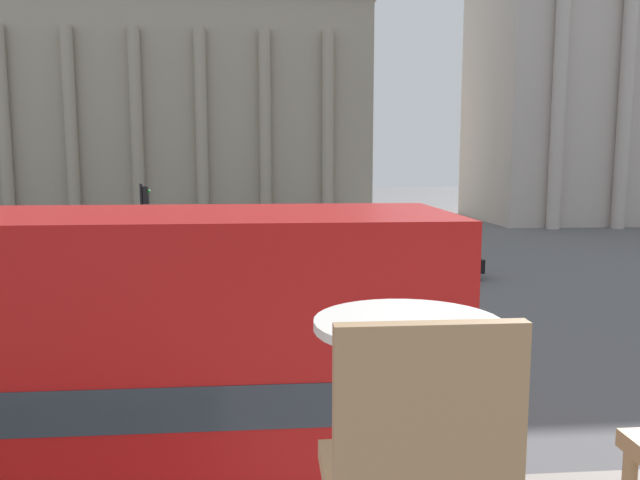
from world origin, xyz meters
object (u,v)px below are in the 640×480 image
cafe_chair_0 (415,479)px  pedestrian_white (173,267)px  traffic_light_near (384,289)px  pedestrian_yellow (336,301)px  plaza_building_left (154,113)px  car_silver (150,256)px  cafe_dining_table (407,379)px  traffic_light_far (144,217)px  traffic_light_mid (69,245)px  pedestrian_black (154,243)px  car_black (426,261)px

cafe_chair_0 → pedestrian_white: bearing=92.4°
traffic_light_near → pedestrian_yellow: 4.46m
pedestrian_white → plaza_building_left: bearing=70.0°
car_silver → pedestrian_yellow: bearing=-121.0°
cafe_dining_table → traffic_light_far: bearing=102.9°
traffic_light_mid → car_silver: (1.20, 6.83, -1.45)m
pedestrian_black → cafe_dining_table: bearing=37.6°
traffic_light_far → pedestrian_yellow: traffic_light_far is taller
traffic_light_near → car_black: 12.88m
traffic_light_mid → car_silver: size_ratio=0.77×
car_black → cafe_dining_table: bearing=-161.7°
cafe_chair_0 → traffic_light_near: size_ratio=0.27×
car_black → car_silver: size_ratio=1.00×
cafe_dining_table → plaza_building_left: plaza_building_left is taller
plaza_building_left → car_black: (15.97, -30.88, -7.94)m
cafe_chair_0 → car_black: cafe_chair_0 is taller
traffic_light_near → pedestrian_yellow: size_ratio=1.97×
pedestrian_yellow → cafe_chair_0: bearing=36.3°
traffic_light_near → traffic_light_mid: bearing=138.3°
traffic_light_near → car_silver: size_ratio=0.79×
traffic_light_mid → cafe_chair_0: bearing=-70.6°
cafe_dining_table → traffic_light_near: cafe_dining_table is taller
cafe_dining_table → traffic_light_mid: size_ratio=0.22×
pedestrian_yellow → pedestrian_white: 7.51m
traffic_light_near → pedestrian_white: size_ratio=1.88×
traffic_light_far → pedestrian_yellow: (6.75, -8.70, -1.52)m
traffic_light_near → pedestrian_black: bearing=114.8°
plaza_building_left → pedestrian_yellow: bearing=-73.6°
cafe_chair_0 → traffic_light_near: bearing=72.0°
car_black → car_silver: (-11.42, 2.35, 0.00)m
traffic_light_far → cafe_dining_table: bearing=-77.1°
cafe_dining_table → cafe_chair_0: cafe_chair_0 is taller
cafe_chair_0 → pedestrian_black: 27.82m
traffic_light_mid → car_black: size_ratio=0.77×
cafe_dining_table → car_silver: bearing=102.4°
plaza_building_left → pedestrian_yellow: (11.41, -38.77, -7.67)m
pedestrian_yellow → pedestrian_black: pedestrian_black is taller
pedestrian_white → cafe_chair_0: bearing=-110.6°
cafe_dining_table → car_black: (5.94, 22.56, -3.46)m
plaza_building_left → traffic_light_mid: bearing=-84.6°
traffic_light_far → car_silver: traffic_light_far is taller
plaza_building_left → traffic_light_near: 45.11m
traffic_light_near → car_black: bearing=71.6°
traffic_light_near → traffic_light_mid: (-8.58, 7.66, -0.04)m
traffic_light_far → car_silver: (-0.11, 1.53, -1.80)m
cafe_dining_table → car_silver: (-5.47, 24.90, -3.46)m
plaza_building_left → pedestrian_black: size_ratio=20.41×
cafe_chair_0 → car_black: size_ratio=0.22×
cafe_dining_table → plaza_building_left: size_ratio=0.02×
traffic_light_mid → pedestrian_yellow: bearing=-22.9°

